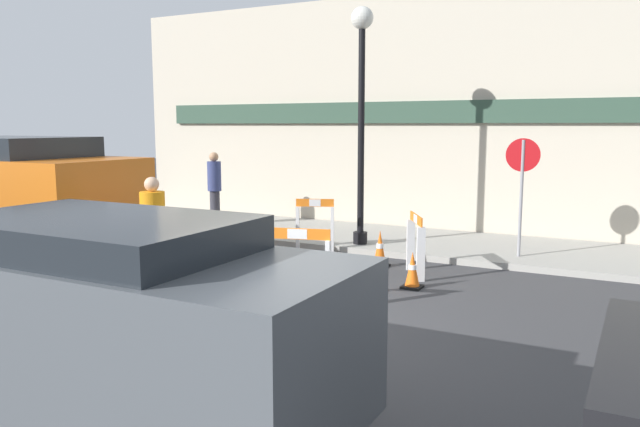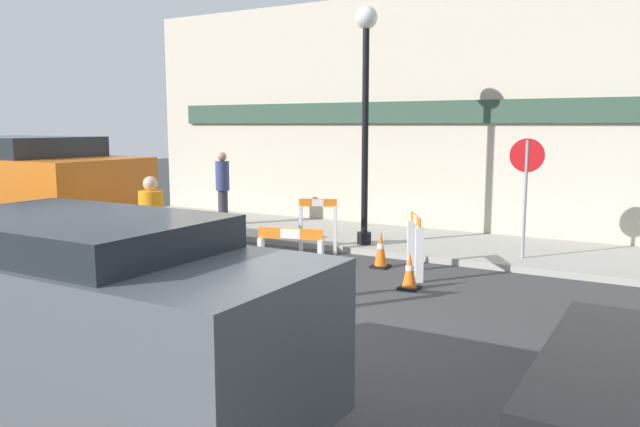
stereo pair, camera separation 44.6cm
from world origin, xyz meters
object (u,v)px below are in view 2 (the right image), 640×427
streetlamp_post (366,92)px  parked_car_1 (75,308)px  stop_sign (526,178)px  work_van (19,194)px  person_worker (152,228)px  person_pedestrian (223,186)px

streetlamp_post → parked_car_1: 8.23m
stop_sign → work_van: (-8.07, -4.38, -0.31)m
person_worker → parked_car_1: parked_car_1 is taller
stop_sign → person_pedestrian: stop_sign is taller
streetlamp_post → stop_sign: (3.07, 0.23, -1.57)m
person_worker → person_pedestrian: person_pedestrian is taller
person_worker → parked_car_1: size_ratio=0.40×
person_worker → work_van: work_van is taller
person_worker → stop_sign: bearing=-1.9°
person_pedestrian → person_worker: bearing=97.4°
parked_car_1 → person_worker: bearing=127.3°
stop_sign → person_worker: 6.48m
parked_car_1 → work_van: work_van is taller
streetlamp_post → person_worker: size_ratio=2.69×
streetlamp_post → person_worker: bearing=-110.2°
stop_sign → work_van: work_van is taller
streetlamp_post → stop_sign: 3.46m
person_pedestrian → parked_car_1: size_ratio=0.40×
work_van → person_pedestrian: bearing=78.3°
streetlamp_post → person_pedestrian: streetlamp_post is taller
person_pedestrian → work_van: work_van is taller
streetlamp_post → work_van: 6.76m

